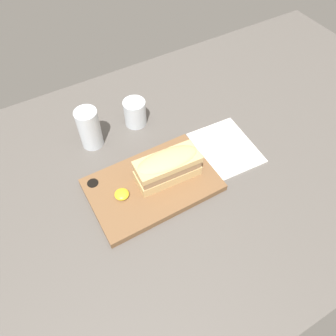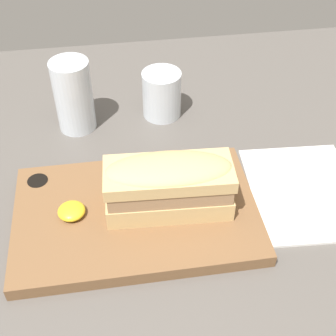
{
  "view_description": "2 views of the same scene",
  "coord_description": "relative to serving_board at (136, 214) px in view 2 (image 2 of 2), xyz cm",
  "views": [
    {
      "loc": [
        -27.64,
        -44.71,
        71.48
      ],
      "look_at": [
        -4.3,
        -4.09,
        9.78
      ],
      "focal_mm": 35.0,
      "sensor_mm": 36.0,
      "label": 1
    },
    {
      "loc": [
        -9.77,
        -43.56,
        49.51
      ],
      "look_at": [
        -3.36,
        -1.12,
        9.56
      ],
      "focal_mm": 50.0,
      "sensor_mm": 36.0,
      "label": 2
    }
  ],
  "objects": [
    {
      "name": "sandwich",
      "position": [
        4.4,
        -0.21,
        5.22
      ],
      "size": [
        16.39,
        7.54,
        7.92
      ],
      "rotation": [
        0.0,
        0.0,
        -0.06
      ],
      "color": "tan",
      "rests_on": "serving_board"
    },
    {
      "name": "wine_glass",
      "position": [
        6.74,
        22.83,
        2.56
      ],
      "size": [
        6.41,
        6.41,
        7.89
      ],
      "color": "silver",
      "rests_on": "dining_table"
    },
    {
      "name": "mustard_dollop",
      "position": [
        -8.16,
        0.21,
        1.67
      ],
      "size": [
        3.55,
        3.55,
        1.42
      ],
      "color": "gold",
      "rests_on": "serving_board"
    },
    {
      "name": "water_glass",
      "position": [
        -7.4,
        21.51,
        4.18
      ],
      "size": [
        6.06,
        6.06,
        11.86
      ],
      "color": "silver",
      "rests_on": "dining_table"
    },
    {
      "name": "serving_board",
      "position": [
        0.0,
        0.0,
        0.0
      ],
      "size": [
        31.75,
        20.36,
        1.97
      ],
      "color": "brown",
      "rests_on": "dining_table"
    },
    {
      "name": "napkin",
      "position": [
        23.99,
        1.33,
        -0.76
      ],
      "size": [
        16.11,
        19.45,
        0.4
      ],
      "rotation": [
        0.0,
        0.0,
        -0.06
      ],
      "color": "white",
      "rests_on": "dining_table"
    },
    {
      "name": "dining_table",
      "position": [
        7.87,
        2.24,
        -1.96
      ],
      "size": [
        175.03,
        93.1,
        2.0
      ],
      "color": "#56514C",
      "rests_on": "ground"
    }
  ]
}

